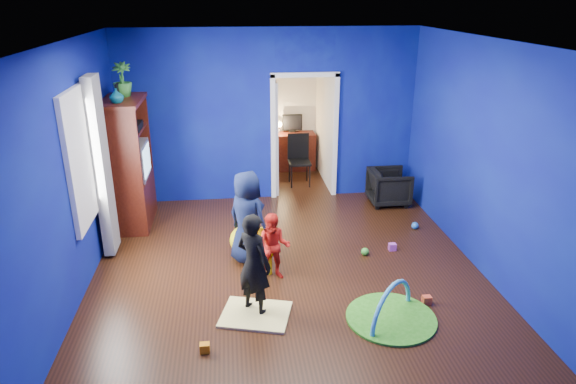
{
  "coord_description": "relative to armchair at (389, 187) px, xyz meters",
  "views": [
    {
      "loc": [
        -0.68,
        -5.75,
        3.39
      ],
      "look_at": [
        0.04,
        0.4,
        0.99
      ],
      "focal_mm": 32.0,
      "sensor_mm": 36.0,
      "label": 1
    }
  ],
  "objects": [
    {
      "name": "floor",
      "position": [
        -2.0,
        -2.2,
        -0.3
      ],
      "size": [
        5.0,
        5.5,
        0.01
      ],
      "primitive_type": "cube",
      "color": "black",
      "rests_on": "ground"
    },
    {
      "name": "ceiling",
      "position": [
        -2.0,
        -2.2,
        2.6
      ],
      "size": [
        5.0,
        5.5,
        0.01
      ],
      "primitive_type": "cube",
      "color": "white",
      "rests_on": "wall_back"
    },
    {
      "name": "wall_back",
      "position": [
        -2.0,
        0.55,
        1.15
      ],
      "size": [
        5.0,
        0.02,
        2.9
      ],
      "primitive_type": "cube",
      "color": "navy",
      "rests_on": "floor"
    },
    {
      "name": "wall_front",
      "position": [
        -2.0,
        -4.95,
        1.15
      ],
      "size": [
        5.0,
        0.02,
        2.9
      ],
      "primitive_type": "cube",
      "color": "navy",
      "rests_on": "floor"
    },
    {
      "name": "wall_left",
      "position": [
        -4.5,
        -2.2,
        1.15
      ],
      "size": [
        0.02,
        5.5,
        2.9
      ],
      "primitive_type": "cube",
      "color": "navy",
      "rests_on": "floor"
    },
    {
      "name": "wall_right",
      "position": [
        0.5,
        -2.2,
        1.15
      ],
      "size": [
        0.02,
        5.5,
        2.9
      ],
      "primitive_type": "cube",
      "color": "navy",
      "rests_on": "floor"
    },
    {
      "name": "alcove",
      "position": [
        -1.4,
        1.42,
        0.95
      ],
      "size": [
        1.0,
        1.75,
        2.5
      ],
      "primitive_type": null,
      "color": "silver",
      "rests_on": "floor"
    },
    {
      "name": "armchair",
      "position": [
        0.0,
        0.0,
        0.0
      ],
      "size": [
        0.67,
        0.65,
        0.6
      ],
      "primitive_type": "imported",
      "rotation": [
        0.0,
        0.0,
        1.56
      ],
      "color": "black",
      "rests_on": "floor"
    },
    {
      "name": "child_black",
      "position": [
        -2.47,
        -2.95,
        0.3
      ],
      "size": [
        0.52,
        0.51,
        1.21
      ],
      "primitive_type": "imported",
      "rotation": [
        0.0,
        0.0,
        2.4
      ],
      "color": "black",
      "rests_on": "floor"
    },
    {
      "name": "child_navy",
      "position": [
        -2.49,
        -1.79,
        0.34
      ],
      "size": [
        0.73,
        0.73,
        1.28
      ],
      "primitive_type": "imported",
      "rotation": [
        0.0,
        0.0,
        2.37
      ],
      "color": "#10113B",
      "rests_on": "floor"
    },
    {
      "name": "toddler_red",
      "position": [
        -2.19,
        -2.25,
        0.13
      ],
      "size": [
        0.48,
        0.4,
        0.87
      ],
      "primitive_type": "imported",
      "rotation": [
        0.0,
        0.0,
        -0.18
      ],
      "color": "#B5132A",
      "rests_on": "floor"
    },
    {
      "name": "vase",
      "position": [
        -4.22,
        -0.6,
        1.76
      ],
      "size": [
        0.24,
        0.24,
        0.2
      ],
      "primitive_type": "imported",
      "rotation": [
        0.0,
        0.0,
        0.26
      ],
      "color": "#0B595F",
      "rests_on": "tv_armoire"
    },
    {
      "name": "potted_plant",
      "position": [
        -4.22,
        -0.08,
        1.91
      ],
      "size": [
        0.31,
        0.31,
        0.5
      ],
      "primitive_type": "imported",
      "rotation": [
        0.0,
        0.0,
        0.12
      ],
      "color": "#378F34",
      "rests_on": "tv_armoire"
    },
    {
      "name": "tv_armoire",
      "position": [
        -4.22,
        -0.3,
        0.68
      ],
      "size": [
        0.58,
        1.14,
        1.96
      ],
      "primitive_type": "cube",
      "color": "#42150B",
      "rests_on": "floor"
    },
    {
      "name": "crt_tv",
      "position": [
        -4.18,
        -0.3,
        0.72
      ],
      "size": [
        0.46,
        0.7,
        0.54
      ],
      "primitive_type": "cube",
      "color": "silver",
      "rests_on": "tv_armoire"
    },
    {
      "name": "yellow_blanket",
      "position": [
        -2.47,
        -3.05,
        -0.29
      ],
      "size": [
        0.88,
        0.78,
        0.03
      ],
      "primitive_type": "cube",
      "rotation": [
        0.0,
        0.0,
        -0.27
      ],
      "color": "#F2E07A",
      "rests_on": "floor"
    },
    {
      "name": "hopper_ball",
      "position": [
        -2.54,
        -1.54,
        -0.1
      ],
      "size": [
        0.4,
        0.4,
        0.4
      ],
      "primitive_type": "sphere",
      "color": "yellow",
      "rests_on": "floor"
    },
    {
      "name": "kid_chair",
      "position": [
        -2.34,
        -2.05,
        -0.05
      ],
      "size": [
        0.36,
        0.36,
        0.5
      ],
      "primitive_type": "cube",
      "rotation": [
        0.0,
        0.0,
        0.34
      ],
      "color": "yellow",
      "rests_on": "floor"
    },
    {
      "name": "play_mat",
      "position": [
        -0.98,
        -3.3,
        -0.29
      ],
      "size": [
        1.0,
        1.0,
        0.03
      ],
      "primitive_type": "cylinder",
      "color": "#379421",
      "rests_on": "floor"
    },
    {
      "name": "toy_arch",
      "position": [
        -0.98,
        -3.3,
        -0.28
      ],
      "size": [
        0.67,
        0.66,
        0.89
      ],
      "primitive_type": "torus",
      "rotation": [
        1.57,
        0.0,
        0.78
      ],
      "color": "#3F8CD8",
      "rests_on": "floor"
    },
    {
      "name": "window_left",
      "position": [
        -4.48,
        -1.85,
        1.25
      ],
      "size": [
        0.03,
        0.95,
        1.55
      ],
      "primitive_type": "cube",
      "color": "white",
      "rests_on": "wall_left"
    },
    {
      "name": "curtain",
      "position": [
        -4.37,
        -1.3,
        0.95
      ],
      "size": [
        0.14,
        0.42,
        2.4
      ],
      "primitive_type": "cube",
      "color": "slate",
      "rests_on": "floor"
    },
    {
      "name": "doorway",
      "position": [
        -1.4,
        0.55,
        0.75
      ],
      "size": [
        1.16,
        0.1,
        2.1
      ],
      "primitive_type": "cube",
      "color": "white",
      "rests_on": "floor"
    },
    {
      "name": "study_desk",
      "position": [
        -1.4,
        2.06,
        0.07
      ],
      "size": [
        0.88,
        0.44,
        0.75
      ],
      "primitive_type": "cube",
      "color": "#3D140A",
      "rests_on": "floor"
    },
    {
      "name": "desk_monitor",
      "position": [
        -1.4,
        2.18,
        0.65
      ],
      "size": [
        0.4,
        0.05,
        0.32
      ],
      "primitive_type": "cube",
      "color": "black",
      "rests_on": "study_desk"
    },
    {
      "name": "desk_lamp",
      "position": [
        -1.68,
        2.12,
        0.63
      ],
      "size": [
        0.14,
        0.14,
        0.14
      ],
      "primitive_type": "sphere",
      "color": "#FFD88C",
      "rests_on": "study_desk"
    },
    {
      "name": "folding_chair",
      "position": [
        -1.4,
        1.1,
        0.16
      ],
      "size": [
        0.4,
        0.4,
        0.92
      ],
      "primitive_type": "cube",
      "color": "black",
      "rests_on": "floor"
    },
    {
      "name": "book_shelf",
      "position": [
        -1.4,
        2.17,
        1.72
      ],
      "size": [
        0.88,
        0.24,
        0.04
      ],
      "primitive_type": "cube",
      "color": "white",
      "rests_on": "study_desk"
    },
    {
      "name": "toy_0",
      "position": [
        -0.47,
        -3.05,
        -0.25
      ],
      "size": [
        0.1,
        0.08,
        0.1
      ],
      "primitive_type": "cube",
      "color": "#E94926",
      "rests_on": "floor"
    },
    {
      "name": "toy_1",
      "position": [
        0.1,
        -1.05,
        -0.25
      ],
      "size": [
        0.11,
        0.11,
        0.11
      ],
      "primitive_type": "sphere",
      "color": "blue",
      "rests_on": "floor"
    },
    {
      "name": "toy_2",
      "position": [
        -3.02,
        -3.62,
        -0.25
      ],
      "size": [
        0.1,
        0.08,
        0.1
      ],
      "primitive_type": "cube",
      "color": "orange",
      "rests_on": "floor"
    },
    {
      "name": "toy_3",
      "position": [
        -0.88,
        -1.79,
        -0.25
      ],
      "size": [
        0.11,
        0.11,
        0.11
      ],
      "primitive_type": "sphere",
      "color": "green",
      "rests_on": "floor"
    },
    {
      "name": "toy_4",
      "position": [
        -0.46,
        -1.7,
        -0.25
      ],
      "size": [
        0.1,
        0.08,
        0.1
      ],
      "primitive_type": "cube",
      "color": "#C449C3",
      "rests_on": "floor"
    }
  ]
}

